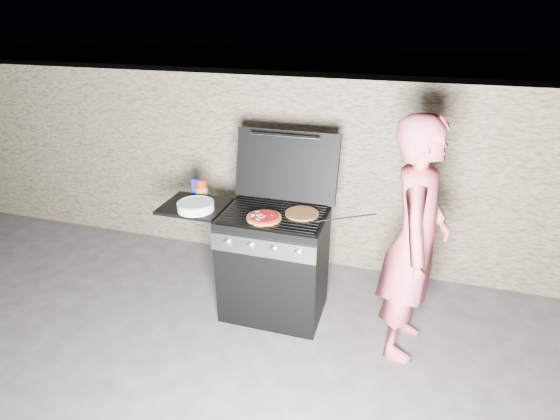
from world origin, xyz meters
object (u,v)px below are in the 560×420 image
(pizza_topped, at_px, (264,217))
(sauce_jar, at_px, (201,188))
(gas_grill, at_px, (245,260))
(person, at_px, (415,242))

(pizza_topped, distance_m, sauce_jar, 0.69)
(gas_grill, height_order, sauce_jar, sauce_jar)
(pizza_topped, xyz_separation_m, person, (1.09, -0.00, -0.04))
(gas_grill, bearing_deg, person, -4.54)
(pizza_topped, relative_size, sauce_jar, 1.67)
(sauce_jar, distance_m, person, 1.75)
(pizza_topped, relative_size, person, 0.15)
(gas_grill, xyz_separation_m, sauce_jar, (-0.43, 0.16, 0.53))
(pizza_topped, distance_m, person, 1.09)
(person, bearing_deg, gas_grill, 90.78)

